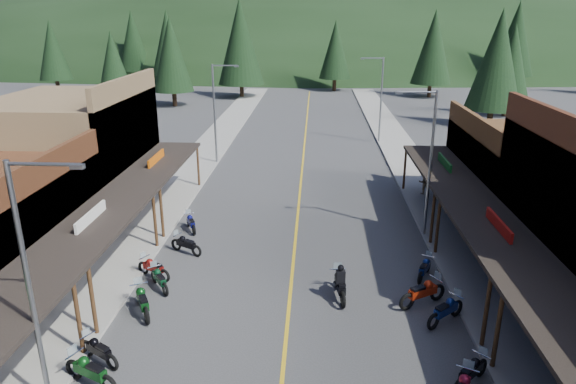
# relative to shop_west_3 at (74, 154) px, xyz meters

# --- Properties ---
(ground) EXTENTS (220.00, 220.00, 0.00)m
(ground) POSITION_rel_shop_west_3_xyz_m (13.78, -11.30, -3.52)
(ground) COLOR #38383A
(ground) RESTS_ON ground
(centerline) EXTENTS (0.15, 90.00, 0.01)m
(centerline) POSITION_rel_shop_west_3_xyz_m (13.78, 8.70, -3.51)
(centerline) COLOR gold
(centerline) RESTS_ON ground
(sidewalk_west) EXTENTS (3.40, 94.00, 0.15)m
(sidewalk_west) POSITION_rel_shop_west_3_xyz_m (5.08, 8.70, -3.44)
(sidewalk_west) COLOR gray
(sidewalk_west) RESTS_ON ground
(sidewalk_east) EXTENTS (3.40, 94.00, 0.15)m
(sidewalk_east) POSITION_rel_shop_west_3_xyz_m (22.48, 8.70, -3.44)
(sidewalk_east) COLOR gray
(sidewalk_east) RESTS_ON ground
(shop_west_3) EXTENTS (10.90, 10.20, 8.20)m
(shop_west_3) POSITION_rel_shop_west_3_xyz_m (0.00, 0.00, 0.00)
(shop_west_3) COLOR brown
(shop_west_3) RESTS_ON ground
(shop_east_3) EXTENTS (10.90, 10.20, 6.20)m
(shop_east_3) POSITION_rel_shop_west_3_xyz_m (27.54, 0.00, -0.99)
(shop_east_3) COLOR #4C2D16
(shop_east_3) RESTS_ON ground
(streetlight_0) EXTENTS (2.16, 0.18, 8.00)m
(streetlight_0) POSITION_rel_shop_west_3_xyz_m (6.83, -17.30, 0.94)
(streetlight_0) COLOR gray
(streetlight_0) RESTS_ON ground
(streetlight_1) EXTENTS (2.16, 0.18, 8.00)m
(streetlight_1) POSITION_rel_shop_west_3_xyz_m (6.83, 10.70, 0.94)
(streetlight_1) COLOR gray
(streetlight_1) RESTS_ON ground
(streetlight_2) EXTENTS (2.16, 0.18, 8.00)m
(streetlight_2) POSITION_rel_shop_west_3_xyz_m (20.74, -3.30, 0.94)
(streetlight_2) COLOR gray
(streetlight_2) RESTS_ON ground
(streetlight_3) EXTENTS (2.16, 0.18, 8.00)m
(streetlight_3) POSITION_rel_shop_west_3_xyz_m (20.74, 18.70, 0.94)
(streetlight_3) COLOR gray
(streetlight_3) RESTS_ON ground
(ridge_hill) EXTENTS (310.00, 140.00, 60.00)m
(ridge_hill) POSITION_rel_shop_west_3_xyz_m (13.78, 123.70, -3.52)
(ridge_hill) COLOR black
(ridge_hill) RESTS_ON ground
(pine_0) EXTENTS (5.04, 5.04, 11.00)m
(pine_0) POSITION_rel_shop_west_3_xyz_m (-26.22, 50.70, 2.96)
(pine_0) COLOR black
(pine_0) RESTS_ON ground
(pine_1) EXTENTS (5.88, 5.88, 12.50)m
(pine_1) POSITION_rel_shop_west_3_xyz_m (-10.22, 58.70, 3.72)
(pine_1) COLOR black
(pine_1) RESTS_ON ground
(pine_2) EXTENTS (6.72, 6.72, 14.00)m
(pine_2) POSITION_rel_shop_west_3_xyz_m (3.78, 46.70, 4.47)
(pine_2) COLOR black
(pine_2) RESTS_ON ground
(pine_3) EXTENTS (5.04, 5.04, 11.00)m
(pine_3) POSITION_rel_shop_west_3_xyz_m (17.78, 54.70, 2.96)
(pine_3) COLOR black
(pine_3) RESTS_ON ground
(pine_4) EXTENTS (5.88, 5.88, 12.50)m
(pine_4) POSITION_rel_shop_west_3_xyz_m (31.78, 48.70, 3.72)
(pine_4) COLOR black
(pine_4) RESTS_ON ground
(pine_5) EXTENTS (6.72, 6.72, 14.00)m
(pine_5) POSITION_rel_shop_west_3_xyz_m (47.78, 60.70, 4.47)
(pine_5) COLOR black
(pine_5) RESTS_ON ground
(pine_7) EXTENTS (5.88, 5.88, 12.50)m
(pine_7) POSITION_rel_shop_west_3_xyz_m (-18.22, 64.70, 3.72)
(pine_7) COLOR black
(pine_7) RESTS_ON ground
(pine_8) EXTENTS (4.48, 4.48, 10.00)m
(pine_8) POSITION_rel_shop_west_3_xyz_m (-8.22, 28.70, 2.46)
(pine_8) COLOR black
(pine_8) RESTS_ON ground
(pine_9) EXTENTS (4.93, 4.93, 10.80)m
(pine_9) POSITION_rel_shop_west_3_xyz_m (37.78, 33.70, 2.86)
(pine_9) COLOR black
(pine_9) RESTS_ON ground
(pine_10) EXTENTS (5.38, 5.38, 11.60)m
(pine_10) POSITION_rel_shop_west_3_xyz_m (-4.22, 38.70, 3.27)
(pine_10) COLOR black
(pine_10) RESTS_ON ground
(pine_11) EXTENTS (5.82, 5.82, 12.40)m
(pine_11) POSITION_rel_shop_west_3_xyz_m (33.78, 26.70, 3.67)
(pine_11) COLOR black
(pine_11) RESTS_ON ground
(bike_west_5) EXTENTS (2.34, 1.63, 1.28)m
(bike_west_5) POSITION_rel_shop_west_3_xyz_m (7.55, -16.28, -2.88)
(bike_west_5) COLOR #0D4214
(bike_west_5) RESTS_ON ground
(bike_west_6) EXTENTS (1.99, 1.57, 1.11)m
(bike_west_6) POSITION_rel_shop_west_3_xyz_m (7.34, -15.07, -2.96)
(bike_west_6) COLOR black
(bike_west_6) RESTS_ON ground
(bike_west_7) EXTENTS (1.73, 2.33, 1.28)m
(bike_west_7) POSITION_rel_shop_west_3_xyz_m (7.86, -11.91, -2.88)
(bike_west_7) COLOR #0B3A13
(bike_west_7) RESTS_ON ground
(bike_west_8) EXTENTS (1.64, 1.91, 1.09)m
(bike_west_8) POSITION_rel_shop_west_3_xyz_m (7.96, -9.90, -2.97)
(bike_west_8) COLOR #0B391E
(bike_west_8) RESTS_ON ground
(bike_west_9) EXTENTS (2.02, 1.55, 1.12)m
(bike_west_9) POSITION_rel_shop_west_3_xyz_m (7.39, -8.89, -2.96)
(bike_west_9) COLOR maroon
(bike_west_9) RESTS_ON ground
(bike_west_10) EXTENTS (2.02, 1.52, 1.12)m
(bike_west_10) POSITION_rel_shop_west_3_xyz_m (8.27, -6.24, -2.96)
(bike_west_10) COLOR black
(bike_west_10) RESTS_ON ground
(bike_west_11) EXTENTS (1.37, 1.94, 1.06)m
(bike_west_11) POSITION_rel_shop_west_3_xyz_m (7.84, -3.31, -2.99)
(bike_west_11) COLOR navy
(bike_west_11) RESTS_ON ground
(bike_east_6) EXTENTS (1.87, 1.88, 1.14)m
(bike_east_6) POSITION_rel_shop_west_3_xyz_m (19.98, -15.58, -2.95)
(bike_east_6) COLOR black
(bike_east_6) RESTS_ON ground
(bike_east_7) EXTENTS (2.09, 1.96, 1.23)m
(bike_east_7) POSITION_rel_shop_west_3_xyz_m (20.02, -11.90, -2.90)
(bike_east_7) COLOR navy
(bike_east_7) RESTS_ON ground
(bike_east_8) EXTENTS (2.39, 1.85, 1.33)m
(bike_east_8) POSITION_rel_shop_west_3_xyz_m (19.37, -10.63, -2.86)
(bike_east_8) COLOR red
(bike_east_8) RESTS_ON ground
(bike_east_9) EXTENTS (1.41, 1.99, 1.09)m
(bike_east_9) POSITION_rel_shop_west_3_xyz_m (19.92, -8.24, -2.97)
(bike_east_9) COLOR navy
(bike_east_9) RESTS_ON ground
(rider_on_bike) EXTENTS (1.02, 2.30, 1.70)m
(rider_on_bike) POSITION_rel_shop_west_3_xyz_m (15.93, -10.21, -2.84)
(rider_on_bike) COLOR black
(rider_on_bike) RESTS_ON ground
(pedestrian_east_b) EXTENTS (0.80, 0.48, 1.62)m
(pedestrian_east_b) POSITION_rel_shop_west_3_xyz_m (22.18, 3.42, -2.56)
(pedestrian_east_b) COLOR brown
(pedestrian_east_b) RESTS_ON sidewalk_east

